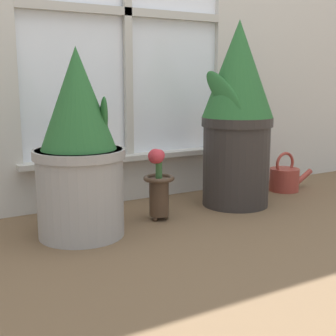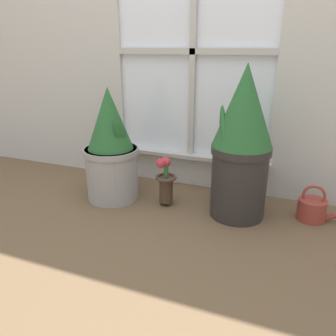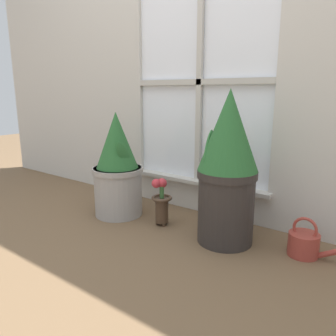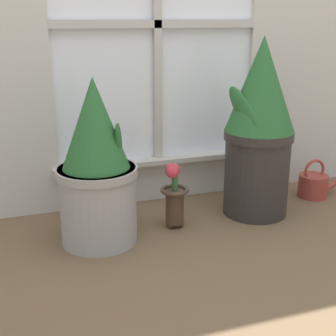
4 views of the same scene
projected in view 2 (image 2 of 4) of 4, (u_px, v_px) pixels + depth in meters
name	position (u px, v px, depth m)	size (l,w,h in m)	color
ground_plane	(160.00, 219.00, 1.79)	(10.00, 10.00, 0.00)	brown
potted_plant_left	(111.00, 149.00, 1.94)	(0.33, 0.33, 0.68)	#9E9993
potted_plant_right	(242.00, 143.00, 1.70)	(0.32, 0.32, 0.82)	#2D2826
flower_vase	(166.00, 180.00, 1.91)	(0.13, 0.13, 0.29)	#473323
watering_can	(313.00, 209.00, 1.77)	(0.27, 0.15, 0.20)	#99382D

